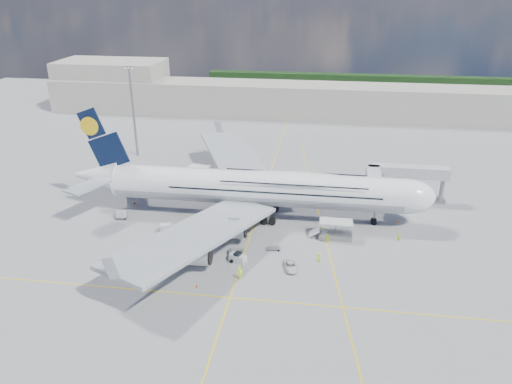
# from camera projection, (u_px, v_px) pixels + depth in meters

# --- Properties ---
(ground) EXTENTS (300.00, 300.00, 0.00)m
(ground) POSITION_uv_depth(u_px,v_px,m) (249.00, 239.00, 99.25)
(ground) COLOR gray
(ground) RESTS_ON ground
(taxi_line_main) EXTENTS (0.25, 220.00, 0.01)m
(taxi_line_main) POSITION_uv_depth(u_px,v_px,m) (249.00, 239.00, 99.24)
(taxi_line_main) COLOR yellow
(taxi_line_main) RESTS_ON ground
(taxi_line_cross) EXTENTS (120.00, 0.25, 0.01)m
(taxi_line_cross) POSITION_uv_depth(u_px,v_px,m) (230.00, 298.00, 81.10)
(taxi_line_cross) COLOR yellow
(taxi_line_cross) RESTS_ON ground
(taxi_line_diag) EXTENTS (14.16, 99.06, 0.01)m
(taxi_line_diag) POSITION_uv_depth(u_px,v_px,m) (321.00, 221.00, 106.48)
(taxi_line_diag) COLOR yellow
(taxi_line_diag) RESTS_ON ground
(airliner) EXTENTS (77.26, 79.15, 23.71)m
(airliner) POSITION_uv_depth(u_px,v_px,m) (257.00, 188.00, 105.55)
(airliner) COLOR white
(airliner) RESTS_ON ground
(jet_bridge) EXTENTS (18.80, 12.10, 8.50)m
(jet_bridge) POSITION_uv_depth(u_px,v_px,m) (395.00, 176.00, 111.60)
(jet_bridge) COLOR #B7B7BC
(jet_bridge) RESTS_ON ground
(cargo_loader) EXTENTS (8.53, 3.20, 3.67)m
(cargo_loader) POSITION_uv_depth(u_px,v_px,m) (335.00, 232.00, 99.17)
(cargo_loader) COLOR silver
(cargo_loader) RESTS_ON ground
(light_mast) EXTENTS (3.00, 0.70, 25.50)m
(light_mast) POSITION_uv_depth(u_px,v_px,m) (133.00, 111.00, 140.06)
(light_mast) COLOR gray
(light_mast) RESTS_ON ground
(terminal) EXTENTS (180.00, 16.00, 12.00)m
(terminal) POSITION_uv_depth(u_px,v_px,m) (289.00, 100.00, 183.05)
(terminal) COLOR #B2AD9E
(terminal) RESTS_ON ground
(hangar) EXTENTS (40.00, 22.00, 18.00)m
(hangar) POSITION_uv_depth(u_px,v_px,m) (113.00, 84.00, 195.58)
(hangar) COLOR #B2AD9E
(hangar) RESTS_ON ground
(tree_line) EXTENTS (160.00, 6.00, 8.00)m
(tree_line) POSITION_uv_depth(u_px,v_px,m) (388.00, 84.00, 219.43)
(tree_line) COLOR #193814
(tree_line) RESTS_ON ground
(dolly_row_a) EXTENTS (3.82, 2.96, 0.50)m
(dolly_row_a) POSITION_uv_depth(u_px,v_px,m) (137.00, 249.00, 94.72)
(dolly_row_a) COLOR gray
(dolly_row_a) RESTS_ON ground
(dolly_row_b) EXTENTS (2.74, 1.65, 1.65)m
(dolly_row_b) POSITION_uv_depth(u_px,v_px,m) (147.00, 261.00, 89.78)
(dolly_row_b) COLOR gray
(dolly_row_b) RESTS_ON ground
(dolly_row_c) EXTENTS (3.31, 2.43, 1.88)m
(dolly_row_c) POSITION_uv_depth(u_px,v_px,m) (166.00, 228.00, 101.21)
(dolly_row_c) COLOR gray
(dolly_row_c) RESTS_ON ground
(dolly_back) EXTENTS (2.79, 1.69, 1.68)m
(dolly_back) POSITION_uv_depth(u_px,v_px,m) (121.00, 215.00, 107.19)
(dolly_back) COLOR gray
(dolly_back) RESTS_ON ground
(dolly_nose_far) EXTENTS (2.74, 1.72, 0.38)m
(dolly_nose_far) POSITION_uv_depth(u_px,v_px,m) (273.00, 248.00, 95.12)
(dolly_nose_far) COLOR gray
(dolly_nose_far) RESTS_ON ground
(dolly_nose_near) EXTENTS (3.12, 2.17, 0.41)m
(dolly_nose_near) POSITION_uv_depth(u_px,v_px,m) (235.00, 251.00, 94.11)
(dolly_nose_near) COLOR gray
(dolly_nose_near) RESTS_ON ground
(baggage_tug) EXTENTS (3.40, 2.48, 1.93)m
(baggage_tug) POSITION_uv_depth(u_px,v_px,m) (238.00, 258.00, 90.88)
(baggage_tug) COLOR silver
(baggage_tug) RESTS_ON ground
(catering_truck_inner) EXTENTS (7.56, 3.80, 4.32)m
(catering_truck_inner) POSITION_uv_depth(u_px,v_px,m) (202.00, 175.00, 125.47)
(catering_truck_inner) COLOR gray
(catering_truck_inner) RESTS_ON ground
(catering_truck_outer) EXTENTS (7.06, 3.42, 4.06)m
(catering_truck_outer) POSITION_uv_depth(u_px,v_px,m) (242.00, 157.00, 137.90)
(catering_truck_outer) COLOR gray
(catering_truck_outer) RESTS_ON ground
(service_van) EXTENTS (3.03, 4.77, 1.23)m
(service_van) POSITION_uv_depth(u_px,v_px,m) (291.00, 266.00, 88.71)
(service_van) COLOR silver
(service_van) RESTS_ON ground
(crew_nose) EXTENTS (0.77, 0.58, 1.91)m
(crew_nose) POSITION_uv_depth(u_px,v_px,m) (399.00, 238.00, 97.66)
(crew_nose) COLOR #B7E518
(crew_nose) RESTS_ON ground
(crew_loader) EXTENTS (1.16, 1.18, 1.92)m
(crew_loader) POSITION_uv_depth(u_px,v_px,m) (327.00, 239.00, 97.16)
(crew_loader) COLOR #C1E418
(crew_loader) RESTS_ON ground
(crew_wing) EXTENTS (0.84, 1.03, 1.64)m
(crew_wing) POSITION_uv_depth(u_px,v_px,m) (180.00, 230.00, 101.05)
(crew_wing) COLOR #BFFF1A
(crew_wing) RESTS_ON ground
(crew_van) EXTENTS (0.87, 0.90, 1.55)m
(crew_van) POSITION_uv_depth(u_px,v_px,m) (319.00, 258.00, 91.09)
(crew_van) COLOR #D0FF1A
(crew_van) RESTS_ON ground
(crew_tug) EXTENTS (1.36, 0.89, 1.98)m
(crew_tug) POSITION_uv_depth(u_px,v_px,m) (240.00, 274.00, 85.61)
(crew_tug) COLOR #DBFF1A
(crew_tug) RESTS_ON ground
(cone_nose) EXTENTS (0.48, 0.48, 0.61)m
(cone_nose) POSITION_uv_depth(u_px,v_px,m) (399.00, 221.00, 105.56)
(cone_nose) COLOR #FE560D
(cone_nose) RESTS_ON ground
(cone_wing_left_inner) EXTENTS (0.50, 0.50, 0.63)m
(cone_wing_left_inner) POSITION_uv_depth(u_px,v_px,m) (252.00, 200.00, 115.44)
(cone_wing_left_inner) COLOR #FE560D
(cone_wing_left_inner) RESTS_ON ground
(cone_wing_left_outer) EXTENTS (0.44, 0.44, 0.57)m
(cone_wing_left_outer) POSITION_uv_depth(u_px,v_px,m) (234.00, 166.00, 136.24)
(cone_wing_left_outer) COLOR #FE560D
(cone_wing_left_outer) RESTS_ON ground
(cone_wing_right_inner) EXTENTS (0.45, 0.45, 0.57)m
(cone_wing_right_inner) POSITION_uv_depth(u_px,v_px,m) (193.00, 228.00, 102.82)
(cone_wing_right_inner) COLOR #FE560D
(cone_wing_right_inner) RESTS_ON ground
(cone_wing_right_outer) EXTENTS (0.42, 0.42, 0.53)m
(cone_wing_right_outer) POSITION_uv_depth(u_px,v_px,m) (197.00, 286.00, 83.79)
(cone_wing_right_outer) COLOR #FE560D
(cone_wing_right_outer) RESTS_ON ground
(cone_tail) EXTENTS (0.42, 0.42, 0.54)m
(cone_tail) POSITION_uv_depth(u_px,v_px,m) (135.00, 203.00, 114.29)
(cone_tail) COLOR #FE560D
(cone_tail) RESTS_ON ground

